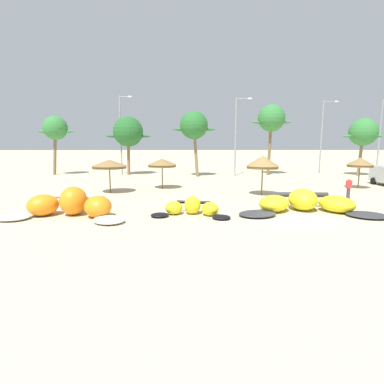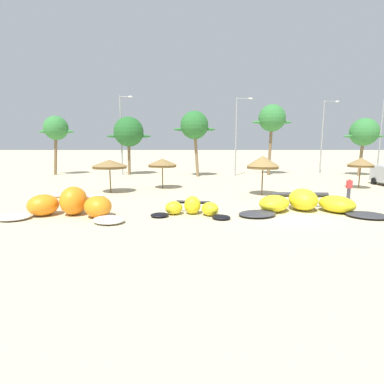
# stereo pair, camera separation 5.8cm
# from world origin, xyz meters

# --- Properties ---
(ground_plane) EXTENTS (260.00, 260.00, 0.00)m
(ground_plane) POSITION_xyz_m (0.00, 0.00, 0.00)
(ground_plane) COLOR beige
(kite_far_left) EXTENTS (7.40, 3.83, 1.63)m
(kite_far_left) POSITION_xyz_m (-12.43, -0.26, 0.62)
(kite_far_left) COLOR white
(kite_far_left) RESTS_ON ground
(kite_left) EXTENTS (4.67, 2.48, 1.04)m
(kite_left) POSITION_xyz_m (-5.61, 0.00, 0.40)
(kite_left) COLOR black
(kite_left) RESTS_ON ground
(kite_left_of_center) EXTENTS (8.66, 4.22, 1.32)m
(kite_left_of_center) POSITION_xyz_m (1.19, 0.76, 0.51)
(kite_left_of_center) COLOR #333338
(kite_left_of_center) RESTS_ON ground
(beach_umbrella_near_van) EXTENTS (2.85, 2.85, 2.71)m
(beach_umbrella_near_van) POSITION_xyz_m (-12.22, 7.74, 2.36)
(beach_umbrella_near_van) COLOR brown
(beach_umbrella_near_van) RESTS_ON ground
(beach_umbrella_middle) EXTENTS (2.59, 2.59, 2.68)m
(beach_umbrella_middle) POSITION_xyz_m (-8.13, 9.97, 2.30)
(beach_umbrella_middle) COLOR brown
(beach_umbrella_middle) RESTS_ON ground
(beach_umbrella_near_palms) EXTENTS (2.53, 2.53, 3.09)m
(beach_umbrella_near_palms) POSITION_xyz_m (-0.08, 6.36, 2.60)
(beach_umbrella_near_palms) COLOR brown
(beach_umbrella_near_palms) RESTS_ON ground
(beach_umbrella_outermost) EXTENTS (2.24, 2.24, 2.74)m
(beach_umbrella_outermost) POSITION_xyz_m (9.43, 9.79, 2.33)
(beach_umbrella_outermost) COLOR brown
(beach_umbrella_outermost) RESTS_ON ground
(person_near_kites) EXTENTS (0.36, 0.24, 1.62)m
(person_near_kites) POSITION_xyz_m (5.74, 4.48, 0.82)
(person_near_kites) COLOR #383842
(person_near_kites) RESTS_ON ground
(palm_leftmost) EXTENTS (4.41, 2.94, 7.28)m
(palm_leftmost) POSITION_xyz_m (-22.21, 21.44, 5.71)
(palm_leftmost) COLOR brown
(palm_leftmost) RESTS_ON ground
(palm_left) EXTENTS (5.53, 3.69, 7.20)m
(palm_left) POSITION_xyz_m (-13.26, 21.48, 5.30)
(palm_left) COLOR brown
(palm_left) RESTS_ON ground
(palm_left_of_gap) EXTENTS (4.92, 3.28, 7.69)m
(palm_left_of_gap) POSITION_xyz_m (-5.14, 19.39, 5.97)
(palm_left_of_gap) COLOR #7F6647
(palm_left_of_gap) RESTS_ON ground
(palm_center_left) EXTENTS (4.93, 3.28, 8.62)m
(palm_center_left) POSITION_xyz_m (4.37, 21.00, 6.88)
(palm_center_left) COLOR brown
(palm_center_left) RESTS_ON ground
(palm_center_right) EXTENTS (4.95, 3.30, 6.93)m
(palm_center_right) POSITION_xyz_m (15.22, 19.92, 5.22)
(palm_center_right) COLOR #7F6647
(palm_center_right) RESTS_ON ground
(lamppost_west) EXTENTS (1.65, 0.24, 9.70)m
(lamppost_west) POSITION_xyz_m (-14.09, 21.54, 5.37)
(lamppost_west) COLOR gray
(lamppost_west) RESTS_ON ground
(lamppost_west_center) EXTENTS (1.98, 0.24, 9.31)m
(lamppost_west_center) POSITION_xyz_m (0.05, 20.16, 5.22)
(lamppost_west_center) COLOR gray
(lamppost_west_center) RESTS_ON ground
(lamppost_east_center) EXTENTS (2.01, 0.24, 9.35)m
(lamppost_east_center) POSITION_xyz_m (11.72, 23.04, 5.24)
(lamppost_east_center) COLOR gray
(lamppost_east_center) RESTS_ON ground
(lamppost_east) EXTENTS (1.49, 0.24, 9.57)m
(lamppost_east) POSITION_xyz_m (19.75, 23.78, 5.29)
(lamppost_east) COLOR gray
(lamppost_east) RESTS_ON ground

